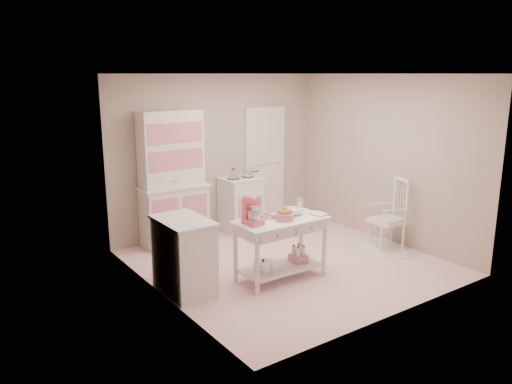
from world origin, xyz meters
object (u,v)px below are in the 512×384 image
Objects in this scene: stove at (241,204)px; base_cabinet at (184,256)px; hutch at (173,179)px; work_table at (281,249)px; rocking_chair at (388,214)px; stand_mixer at (253,211)px; bread_basket at (285,216)px.

stove is 1.00× the size of base_cabinet.
hutch is 2.26× the size of stove.
hutch is 2.19m from work_table.
base_cabinet is at bearing -166.59° from rocking_chair.
hutch is 1.89× the size of rocking_chair.
rocking_chair is at bearing -7.03° from base_cabinet.
stand_mixer reaches higher than stove.
stove is 2.41m from rocking_chair.
base_cabinet is at bearing 162.12° from bread_basket.
hutch reaches higher than bread_basket.
hutch reaches higher than base_cabinet.
stand_mixer is 0.46m from bread_basket.
bread_basket is (0.44, -0.07, -0.12)m from stand_mixer.
stand_mixer is at bearing -161.18° from rocking_chair.
base_cabinet is 3.68× the size of bread_basket.
rocking_chair is (3.20, -0.39, 0.09)m from base_cabinet.
stove is at bearing -2.39° from hutch.
stand_mixer reaches higher than rocking_chair.
hutch is 1.33m from stove.
work_table is at bearing 111.80° from bread_basket.
bread_basket is (1.23, -0.40, 0.39)m from base_cabinet.
stove is 2.31m from stand_mixer.
hutch is 3.29m from rocking_chair.
base_cabinet is 0.77× the size of work_table.
bread_basket reaches higher than work_table.
stand_mixer is at bearing -22.49° from base_cabinet.
rocking_chair reaches higher than stove.
base_cabinet is at bearing -139.20° from stove.
hutch is 8.32× the size of bread_basket.
bread_basket is at bearing -68.20° from work_table.
bread_basket is at bearing -16.15° from stand_mixer.
base_cabinet is at bearing 164.01° from work_table.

